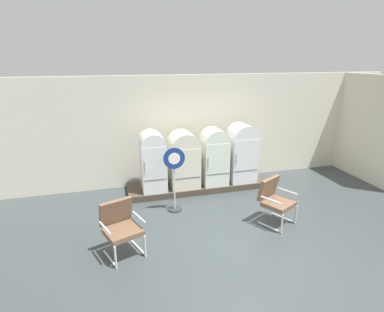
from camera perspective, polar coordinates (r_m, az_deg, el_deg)
ground at (r=5.74m, az=10.11°, el=-17.90°), size 12.00×10.00×0.05m
back_wall at (r=8.32m, az=0.00°, el=5.00°), size 11.76×0.12×2.87m
side_wall_right at (r=9.67m, az=29.90°, el=4.30°), size 0.16×2.20×2.87m
display_plinth at (r=8.16m, az=1.18°, el=-5.40°), size 3.66×0.95×0.16m
refrigerator_0 at (r=7.55m, az=-7.26°, el=-0.59°), size 0.59×0.73×1.46m
refrigerator_1 at (r=7.69m, az=-1.55°, el=-0.38°), size 0.72×0.72×1.41m
refrigerator_2 at (r=7.86m, az=4.13°, el=0.20°), size 0.64×0.64×1.45m
refrigerator_3 at (r=8.13m, az=9.16°, el=0.90°), size 0.68×0.66×1.52m
armchair_left at (r=5.58m, az=-13.05°, el=-12.32°), size 0.78×0.79×0.96m
armchair_right at (r=6.59m, az=15.08°, el=-7.58°), size 0.81×0.83×0.96m
sign_stand at (r=6.78m, az=-3.26°, el=-4.44°), size 0.47×0.32×1.47m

